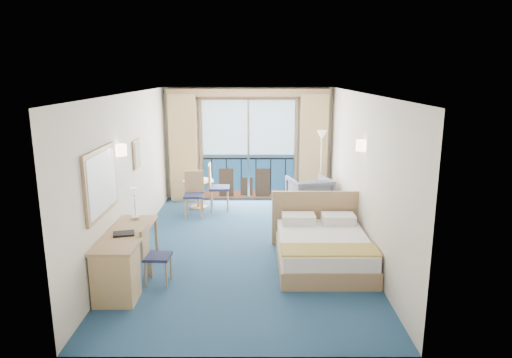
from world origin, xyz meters
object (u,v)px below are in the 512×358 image
at_px(desk, 118,267).
at_px(desk_chair, 152,252).
at_px(bed, 322,248).
at_px(armchair, 309,195).
at_px(nightstand, 341,225).
at_px(round_table, 198,187).
at_px(floor_lamp, 321,149).
at_px(table_chair_b, 194,191).
at_px(table_chair_a, 215,184).

distance_m(desk, desk_chair, 0.57).
bearing_deg(bed, armchair, 87.91).
xyz_separation_m(nightstand, desk_chair, (-3.09, -1.77, 0.20)).
xyz_separation_m(desk, round_table, (0.56, 4.28, 0.05)).
bearing_deg(round_table, floor_lamp, 2.97).
xyz_separation_m(bed, table_chair_b, (-2.42, 2.60, 0.27)).
height_order(nightstand, desk_chair, desk_chair).
bearing_deg(round_table, desk, -97.46).
bearing_deg(desk_chair, table_chair_a, -6.73).
bearing_deg(desk, desk_chair, 48.60).
bearing_deg(desk, round_table, 82.54).
distance_m(nightstand, desk_chair, 3.57).
xyz_separation_m(armchair, table_chair_b, (-2.52, -0.22, 0.14)).
height_order(bed, table_chair_b, bed).
bearing_deg(floor_lamp, bed, -97.05).
bearing_deg(table_chair_a, desk, 163.89).
bearing_deg(armchair, floor_lamp, -136.98).
relative_size(desk, table_chair_a, 1.59).
relative_size(nightstand, desk_chair, 0.66).
relative_size(armchair, desk_chair, 1.02).
xyz_separation_m(round_table, table_chair_b, (-0.02, -0.57, 0.06)).
relative_size(nightstand, desk, 0.34).
relative_size(bed, armchair, 2.14).
relative_size(armchair, floor_lamp, 0.50).
xyz_separation_m(floor_lamp, table_chair_b, (-2.83, -0.71, -0.79)).
xyz_separation_m(bed, table_chair_a, (-1.99, 3.02, 0.31)).
height_order(bed, desk_chair, bed).
bearing_deg(table_chair_b, round_table, 85.91).
relative_size(floor_lamp, table_chair_b, 1.83).
xyz_separation_m(nightstand, armchair, (-0.40, 1.74, 0.11)).
bearing_deg(table_chair_a, bed, -149.44).
distance_m(armchair, floor_lamp, 1.10).
xyz_separation_m(desk, table_chair_b, (0.54, 3.72, 0.11)).
bearing_deg(table_chair_a, nightstand, -130.63).
bearing_deg(desk_chair, table_chair_b, -0.55).
bearing_deg(round_table, table_chair_a, -20.60).
distance_m(floor_lamp, table_chair_b, 3.02).
bearing_deg(round_table, nightstand, -35.67).
xyz_separation_m(bed, floor_lamp, (0.41, 3.32, 1.06)).
relative_size(floor_lamp, table_chair_a, 1.68).
bearing_deg(table_chair_b, table_chair_a, 41.71).
distance_m(nightstand, table_chair_b, 3.30).
bearing_deg(table_chair_a, floor_lamp, -85.78).
xyz_separation_m(floor_lamp, table_chair_a, (-2.40, -0.30, -0.74)).
xyz_separation_m(floor_lamp, desk, (-3.37, -4.43, -0.90)).
bearing_deg(table_chair_b, bed, -49.56).
height_order(armchair, table_chair_b, table_chair_b).
xyz_separation_m(nightstand, table_chair_a, (-2.50, 1.93, 0.31)).
height_order(nightstand, table_chair_b, table_chair_b).
bearing_deg(round_table, desk_chair, -92.78).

